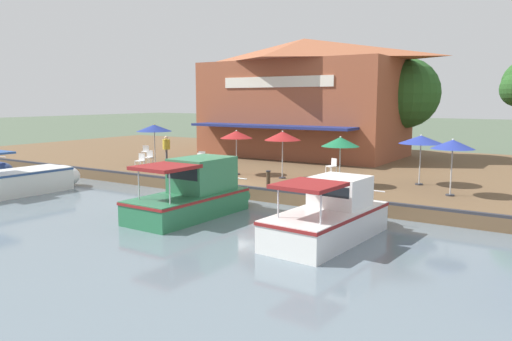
% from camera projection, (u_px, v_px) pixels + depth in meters
% --- Properties ---
extents(ground_plane, '(220.00, 220.00, 0.00)m').
position_uv_depth(ground_plane, '(219.00, 198.00, 23.71)').
color(ground_plane, '#4C5B47').
extents(quay_deck, '(22.00, 56.00, 0.60)m').
position_uv_depth(quay_deck, '(320.00, 166.00, 32.81)').
color(quay_deck, brown).
rests_on(quay_deck, ground).
extents(quay_edge_fender, '(0.20, 50.40, 0.10)m').
position_uv_depth(quay_edge_fender, '(220.00, 184.00, 23.71)').
color(quay_edge_fender, '#2D2D33').
rests_on(quay_edge_fender, quay_deck).
extents(waterfront_restaurant, '(9.68, 14.35, 8.31)m').
position_uv_depth(waterfront_restaurant, '(303.00, 97.00, 35.97)').
color(waterfront_restaurant, brown).
rests_on(waterfront_restaurant, quay_deck).
extents(patio_umbrella_mid_patio_left, '(2.17, 2.17, 2.54)m').
position_uv_depth(patio_umbrella_mid_patio_left, '(154.00, 128.00, 30.66)').
color(patio_umbrella_mid_patio_left, '#B7B7B7').
rests_on(patio_umbrella_mid_patio_left, quay_deck).
extents(patio_umbrella_mid_patio_right, '(2.06, 2.06, 2.40)m').
position_uv_depth(patio_umbrella_mid_patio_right, '(421.00, 140.00, 23.44)').
color(patio_umbrella_mid_patio_right, '#B7B7B7').
rests_on(patio_umbrella_mid_patio_right, quay_deck).
extents(patio_umbrella_far_corner, '(1.76, 1.76, 2.35)m').
position_uv_depth(patio_umbrella_far_corner, '(340.00, 142.00, 23.08)').
color(patio_umbrella_far_corner, '#B7B7B7').
rests_on(patio_umbrella_far_corner, quay_deck).
extents(patio_umbrella_back_row, '(1.77, 1.77, 2.42)m').
position_uv_depth(patio_umbrella_back_row, '(453.00, 145.00, 20.75)').
color(patio_umbrella_back_row, '#B7B7B7').
rests_on(patio_umbrella_back_row, quay_deck).
extents(patio_umbrella_near_quay_edge, '(1.86, 1.86, 2.46)m').
position_uv_depth(patio_umbrella_near_quay_edge, '(283.00, 136.00, 25.40)').
color(patio_umbrella_near_quay_edge, '#B7B7B7').
rests_on(patio_umbrella_near_quay_edge, quay_deck).
extents(patio_umbrella_by_entrance, '(1.75, 1.75, 2.41)m').
position_uv_depth(patio_umbrella_by_entrance, '(236.00, 135.00, 26.65)').
color(patio_umbrella_by_entrance, '#B7B7B7').
rests_on(patio_umbrella_by_entrance, quay_deck).
extents(cafe_chair_facing_river, '(0.59, 0.59, 0.85)m').
position_uv_depth(cafe_chair_facing_river, '(145.00, 151.00, 34.62)').
color(cafe_chair_facing_river, white).
rests_on(cafe_chair_facing_river, quay_deck).
extents(cafe_chair_back_row_seat, '(0.59, 0.59, 0.85)m').
position_uv_depth(cafe_chair_back_row_seat, '(332.00, 165.00, 27.14)').
color(cafe_chair_back_row_seat, white).
rests_on(cafe_chair_back_row_seat, quay_deck).
extents(cafe_chair_far_corner_seat, '(0.50, 0.50, 0.85)m').
position_uv_depth(cafe_chair_far_corner_seat, '(141.00, 160.00, 29.55)').
color(cafe_chair_far_corner_seat, white).
rests_on(cafe_chair_far_corner_seat, quay_deck).
extents(cafe_chair_mid_patio, '(0.59, 0.59, 0.85)m').
position_uv_depth(cafe_chair_mid_patio, '(201.00, 158.00, 30.74)').
color(cafe_chair_mid_patio, white).
rests_on(cafe_chair_mid_patio, quay_deck).
extents(cafe_chair_beside_entrance, '(0.54, 0.54, 0.85)m').
position_uv_depth(cafe_chair_beside_entrance, '(198.00, 160.00, 29.72)').
color(cafe_chair_beside_entrance, white).
rests_on(cafe_chair_beside_entrance, quay_deck).
extents(cafe_chair_under_first_umbrella, '(0.51, 0.51, 0.85)m').
position_uv_depth(cafe_chair_under_first_umbrella, '(149.00, 157.00, 31.23)').
color(cafe_chair_under_first_umbrella, white).
rests_on(cafe_chair_under_first_umbrella, quay_deck).
extents(person_mid_patio, '(0.47, 0.47, 1.68)m').
position_uv_depth(person_mid_patio, '(166.00, 146.00, 32.42)').
color(person_mid_patio, '#4C4C56').
rests_on(person_mid_patio, quay_deck).
extents(motorboat_distant_upstream, '(6.08, 2.35, 2.17)m').
position_uv_depth(motorboat_distant_upstream, '(25.00, 180.00, 24.45)').
color(motorboat_distant_upstream, white).
rests_on(motorboat_distant_upstream, river_water).
extents(motorboat_outer_channel, '(6.05, 2.46, 2.05)m').
position_uv_depth(motorboat_outer_channel, '(336.00, 216.00, 16.63)').
color(motorboat_outer_channel, white).
rests_on(motorboat_outer_channel, river_water).
extents(motorboat_nearest_quay, '(6.01, 2.37, 2.25)m').
position_uv_depth(motorboat_nearest_quay, '(198.00, 194.00, 19.91)').
color(motorboat_nearest_quay, '#287047').
rests_on(motorboat_nearest_quay, river_water).
extents(mooring_post, '(0.22, 0.22, 0.86)m').
position_uv_depth(mooring_post, '(268.00, 180.00, 22.48)').
color(mooring_post, '#473323').
rests_on(mooring_post, quay_deck).
extents(tree_upstream_bank, '(5.11, 4.87, 6.90)m').
position_uv_depth(tree_upstream_bank, '(401.00, 95.00, 34.46)').
color(tree_upstream_bank, brown).
rests_on(tree_upstream_bank, quay_deck).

